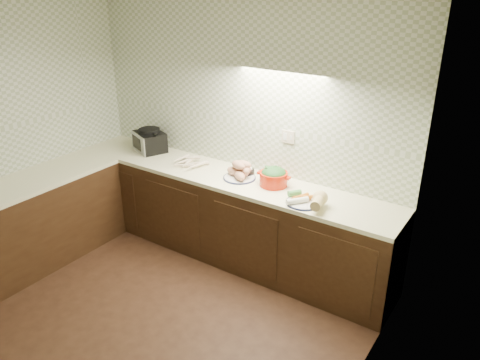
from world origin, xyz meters
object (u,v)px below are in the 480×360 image
Objects in this scene: toaster_oven at (150,141)px; veg_plate at (311,199)px; sweet_potato_plate at (240,171)px; onion_bowl at (247,171)px; dutch_oven at (274,177)px; parsnip_pile at (193,163)px.

toaster_oven is 1.12× the size of veg_plate.
veg_plate is (0.83, -0.13, -0.02)m from sweet_potato_plate.
toaster_oven is 1.30m from onion_bowl.
veg_plate is (0.47, -0.17, -0.04)m from dutch_oven.
dutch_oven is (0.35, -0.08, 0.05)m from onion_bowl.
dutch_oven is (0.95, 0.04, 0.06)m from parsnip_pile.
sweet_potato_plate is 0.83× the size of veg_plate.
toaster_oven is 1.33× the size of dutch_oven.
onion_bowl is 0.37× the size of veg_plate.
sweet_potato_plate is at bearing 19.39° from toaster_oven.
dutch_oven reaches higher than onion_bowl.
onion_bowl is (0.00, 0.11, -0.03)m from sweet_potato_plate.
onion_bowl is 0.37m from dutch_oven.
toaster_oven is at bearing 176.36° from sweet_potato_plate.
toaster_oven reaches higher than veg_plate.
onion_bowl is at bearing 163.51° from veg_plate.
dutch_oven is at bearing -12.50° from onion_bowl.
parsnip_pile is at bearing 175.05° from veg_plate.
sweet_potato_plate reaches higher than parsnip_pile.
toaster_oven is 1.29m from sweet_potato_plate.
dutch_oven is 0.50m from veg_plate.
toaster_oven is 0.71m from parsnip_pile.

